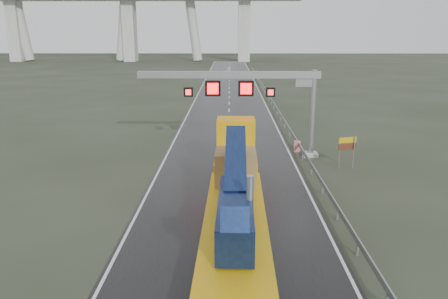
{
  "coord_description": "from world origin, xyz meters",
  "views": [
    {
      "loc": [
        0.07,
        -17.59,
        10.16
      ],
      "look_at": [
        -0.26,
        8.14,
        3.2
      ],
      "focal_mm": 35.0,
      "sensor_mm": 36.0,
      "label": 1
    }
  ],
  "objects_px": {
    "heavy_haul_truck": "(235,181)",
    "exit_sign_pair": "(347,146)",
    "striped_barrier": "(297,146)",
    "sign_gantry": "(255,90)"
  },
  "relations": [
    {
      "from": "sign_gantry",
      "to": "striped_barrier",
      "type": "height_order",
      "value": "sign_gantry"
    },
    {
      "from": "heavy_haul_truck",
      "to": "exit_sign_pair",
      "type": "height_order",
      "value": "heavy_haul_truck"
    },
    {
      "from": "striped_barrier",
      "to": "exit_sign_pair",
      "type": "bearing_deg",
      "value": -45.57
    },
    {
      "from": "heavy_haul_truck",
      "to": "striped_barrier",
      "type": "relative_size",
      "value": 21.49
    },
    {
      "from": "heavy_haul_truck",
      "to": "exit_sign_pair",
      "type": "relative_size",
      "value": 8.33
    },
    {
      "from": "sign_gantry",
      "to": "heavy_haul_truck",
      "type": "relative_size",
      "value": 0.71
    },
    {
      "from": "heavy_haul_truck",
      "to": "striped_barrier",
      "type": "height_order",
      "value": "heavy_haul_truck"
    },
    {
      "from": "sign_gantry",
      "to": "heavy_haul_truck",
      "type": "xyz_separation_m",
      "value": [
        -1.68,
        -11.97,
        -3.71
      ]
    },
    {
      "from": "sign_gantry",
      "to": "striped_barrier",
      "type": "xyz_separation_m",
      "value": [
        3.9,
        1.28,
        -5.12
      ]
    },
    {
      "from": "heavy_haul_truck",
      "to": "exit_sign_pair",
      "type": "distance_m",
      "value": 12.04
    }
  ]
}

